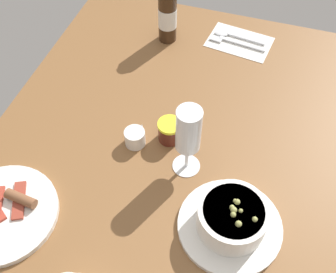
{
  "coord_description": "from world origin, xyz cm",
  "views": [
    {
      "loc": [
        -55.26,
        -18.19,
        77.74
      ],
      "look_at": [
        -4.16,
        -2.09,
        8.32
      ],
      "focal_mm": 43.27,
      "sensor_mm": 36.0,
      "label": 1
    }
  ],
  "objects_px": {
    "jam_jar": "(170,131)",
    "creamer_jug": "(135,137)",
    "wine_glass": "(188,133)",
    "breakfast_plate": "(1,213)",
    "sauce_bottle_brown": "(167,16)",
    "porridge_bowl": "(231,219)",
    "cutlery_setting": "(238,41)"
  },
  "relations": [
    {
      "from": "jam_jar",
      "to": "creamer_jug",
      "type": "bearing_deg",
      "value": 116.95
    },
    {
      "from": "creamer_jug",
      "to": "wine_glass",
      "type": "bearing_deg",
      "value": -101.74
    },
    {
      "from": "creamer_jug",
      "to": "breakfast_plate",
      "type": "bearing_deg",
      "value": 142.77
    },
    {
      "from": "jam_jar",
      "to": "sauce_bottle_brown",
      "type": "bearing_deg",
      "value": 18.27
    },
    {
      "from": "porridge_bowl",
      "to": "sauce_bottle_brown",
      "type": "relative_size",
      "value": 1.23
    },
    {
      "from": "jam_jar",
      "to": "wine_glass",
      "type": "bearing_deg",
      "value": -137.05
    },
    {
      "from": "sauce_bottle_brown",
      "to": "porridge_bowl",
      "type": "bearing_deg",
      "value": -150.57
    },
    {
      "from": "wine_glass",
      "to": "breakfast_plate",
      "type": "xyz_separation_m",
      "value": [
        -0.24,
        0.33,
        -0.11
      ]
    },
    {
      "from": "wine_glass",
      "to": "porridge_bowl",
      "type": "bearing_deg",
      "value": -133.25
    },
    {
      "from": "porridge_bowl",
      "to": "wine_glass",
      "type": "relative_size",
      "value": 1.15
    },
    {
      "from": "creamer_jug",
      "to": "jam_jar",
      "type": "bearing_deg",
      "value": -63.05
    },
    {
      "from": "wine_glass",
      "to": "sauce_bottle_brown",
      "type": "height_order",
      "value": "wine_glass"
    },
    {
      "from": "porridge_bowl",
      "to": "wine_glass",
      "type": "bearing_deg",
      "value": 46.75
    },
    {
      "from": "jam_jar",
      "to": "breakfast_plate",
      "type": "distance_m",
      "value": 0.41
    },
    {
      "from": "porridge_bowl",
      "to": "cutlery_setting",
      "type": "distance_m",
      "value": 0.6
    },
    {
      "from": "creamer_jug",
      "to": "jam_jar",
      "type": "height_order",
      "value": "jam_jar"
    },
    {
      "from": "porridge_bowl",
      "to": "cutlery_setting",
      "type": "xyz_separation_m",
      "value": [
        0.59,
        0.1,
        -0.03
      ]
    },
    {
      "from": "creamer_jug",
      "to": "breakfast_plate",
      "type": "relative_size",
      "value": 0.25
    },
    {
      "from": "sauce_bottle_brown",
      "to": "creamer_jug",
      "type": "bearing_deg",
      "value": -173.58
    },
    {
      "from": "porridge_bowl",
      "to": "breakfast_plate",
      "type": "xyz_separation_m",
      "value": [
        -0.12,
        0.46,
        -0.03
      ]
    },
    {
      "from": "wine_glass",
      "to": "sauce_bottle_brown",
      "type": "relative_size",
      "value": 1.07
    },
    {
      "from": "jam_jar",
      "to": "sauce_bottle_brown",
      "type": "height_order",
      "value": "sauce_bottle_brown"
    },
    {
      "from": "creamer_jug",
      "to": "breakfast_plate",
      "type": "distance_m",
      "value": 0.33
    },
    {
      "from": "creamer_jug",
      "to": "breakfast_plate",
      "type": "xyz_separation_m",
      "value": [
        -0.26,
        0.2,
        -0.01
      ]
    },
    {
      "from": "porridge_bowl",
      "to": "jam_jar",
      "type": "relative_size",
      "value": 3.78
    },
    {
      "from": "wine_glass",
      "to": "jam_jar",
      "type": "bearing_deg",
      "value": 42.95
    },
    {
      "from": "cutlery_setting",
      "to": "sauce_bottle_brown",
      "type": "relative_size",
      "value": 1.13
    },
    {
      "from": "creamer_jug",
      "to": "cutlery_setting",
      "type": "bearing_deg",
      "value": -19.82
    },
    {
      "from": "sauce_bottle_brown",
      "to": "breakfast_plate",
      "type": "distance_m",
      "value": 0.68
    },
    {
      "from": "creamer_jug",
      "to": "wine_glass",
      "type": "relative_size",
      "value": 0.31
    },
    {
      "from": "porridge_bowl",
      "to": "wine_glass",
      "type": "distance_m",
      "value": 0.19
    },
    {
      "from": "porridge_bowl",
      "to": "cutlery_setting",
      "type": "height_order",
      "value": "porridge_bowl"
    }
  ]
}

